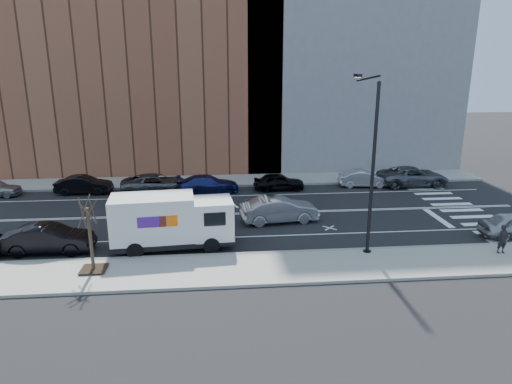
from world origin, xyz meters
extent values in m
plane|color=black|center=(0.00, 0.00, 0.00)|extent=(120.00, 120.00, 0.00)
cube|color=gray|center=(0.00, -8.80, 0.07)|extent=(44.00, 3.60, 0.15)
cube|color=gray|center=(0.00, 8.80, 0.07)|extent=(44.00, 3.60, 0.15)
cube|color=gray|center=(0.00, -7.00, 0.08)|extent=(44.00, 0.25, 0.17)
cube|color=gray|center=(0.00, 7.00, 0.08)|extent=(44.00, 0.25, 0.17)
cube|color=brown|center=(-8.00, 15.60, 11.00)|extent=(26.00, 10.00, 22.00)
cube|color=slate|center=(12.00, 15.60, 13.00)|extent=(20.00, 10.00, 26.00)
cylinder|color=black|center=(7.00, -7.40, 4.50)|extent=(0.18, 0.18, 9.00)
cylinder|color=black|center=(7.00, -7.40, 0.10)|extent=(0.44, 0.44, 0.20)
sphere|color=black|center=(7.00, -7.40, 8.95)|extent=(0.20, 0.20, 0.20)
cylinder|color=black|center=(7.00, -5.70, 9.10)|extent=(0.11, 3.49, 0.48)
cube|color=black|center=(7.00, -4.00, 9.20)|extent=(0.25, 0.80, 0.18)
cube|color=#FFF2CC|center=(7.00, -4.00, 9.10)|extent=(0.18, 0.55, 0.03)
cube|color=black|center=(-7.00, -8.40, 0.23)|extent=(1.20, 1.20, 0.04)
cylinder|color=#382B1E|center=(-7.00, -8.40, 1.75)|extent=(0.16, 0.16, 3.20)
cylinder|color=#382B1E|center=(-6.75, -8.40, 3.15)|extent=(0.06, 0.80, 1.44)
cylinder|color=#382B1E|center=(-6.92, -8.16, 3.15)|extent=(0.81, 0.31, 1.19)
cylinder|color=#382B1E|center=(-7.20, -8.25, 3.15)|extent=(0.58, 0.76, 1.50)
cylinder|color=#382B1E|center=(-7.20, -8.55, 3.15)|extent=(0.47, 0.61, 1.37)
cylinder|color=#382B1E|center=(-6.92, -8.64, 3.15)|extent=(0.72, 0.29, 1.13)
cube|color=black|center=(-3.46, -5.60, 0.47)|extent=(6.66, 2.73, 0.31)
cube|color=silver|center=(-1.17, -5.41, 1.62)|extent=(2.27, 2.42, 2.10)
cube|color=black|center=(-0.10, -5.32, 1.94)|extent=(0.22, 1.94, 1.00)
cube|color=black|center=(-1.07, -6.55, 1.94)|extent=(1.15, 0.14, 0.73)
cube|color=black|center=(-1.26, -4.27, 1.94)|extent=(1.15, 0.14, 0.73)
cube|color=black|center=(-0.14, -5.33, 0.58)|extent=(0.33, 2.10, 0.37)
cube|color=silver|center=(-4.40, -5.68, 1.83)|extent=(4.58, 2.66, 2.41)
cube|color=#47198C|center=(-4.31, -6.85, 1.99)|extent=(1.46, 0.14, 0.58)
cube|color=orange|center=(-3.47, -6.78, 1.99)|extent=(0.94, 0.10, 0.58)
cube|color=#47198C|center=(-4.50, -4.51, 1.99)|extent=(1.46, 0.14, 0.58)
cube|color=orange|center=(-3.66, -4.44, 1.99)|extent=(0.94, 0.10, 0.58)
cylinder|color=black|center=(-1.29, -6.47, 0.44)|extent=(0.90, 0.36, 0.88)
cylinder|color=black|center=(-1.46, -4.38, 0.44)|extent=(0.90, 0.36, 0.88)
cylinder|color=black|center=(-5.26, -6.80, 0.44)|extent=(0.90, 0.36, 0.88)
cylinder|color=black|center=(-5.43, -4.71, 0.44)|extent=(0.90, 0.36, 0.88)
imported|color=black|center=(-11.20, 6.03, 0.70)|extent=(4.30, 1.60, 1.40)
imported|color=#4B4E53|center=(-5.60, 5.69, 0.75)|extent=(5.59, 2.94, 1.50)
imported|color=navy|center=(-1.57, 5.40, 0.70)|extent=(5.00, 2.50, 1.39)
imported|color=black|center=(4.08, 5.63, 0.69)|extent=(4.08, 1.76, 1.37)
imported|color=#BCBCC1|center=(11.20, 6.02, 0.68)|extent=(4.24, 1.86, 1.36)
imported|color=#4F5257|center=(15.34, 5.97, 0.80)|extent=(5.75, 2.70, 1.59)
imported|color=#A3A3A7|center=(3.05, -1.84, 0.82)|extent=(5.13, 2.34, 1.63)
imported|color=black|center=(-9.98, -5.56, 0.77)|extent=(4.69, 1.70, 1.54)
imported|color=black|center=(14.02, -8.23, 0.93)|extent=(0.60, 0.42, 1.55)
camera|label=1|loc=(-1.00, -29.33, 9.92)|focal=32.00mm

